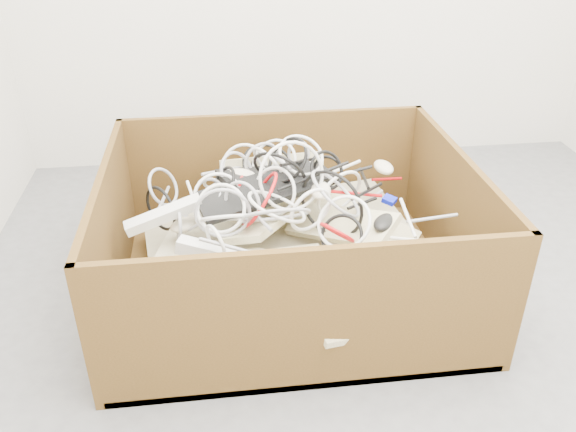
{
  "coord_description": "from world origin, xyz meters",
  "views": [
    {
      "loc": [
        -0.52,
        -1.54,
        1.37
      ],
      "look_at": [
        -0.28,
        0.3,
        0.3
      ],
      "focal_mm": 37.01,
      "sensor_mm": 36.0,
      "label": 1
    }
  ],
  "objects": [
    {
      "name": "cardboard_box",
      "position": [
        -0.3,
        0.28,
        0.13
      ],
      "size": [
        1.28,
        1.07,
        0.53
      ],
      "color": "#3E2B0F",
      "rests_on": "ground"
    },
    {
      "name": "ground",
      "position": [
        0.0,
        0.0,
        0.0
      ],
      "size": [
        3.0,
        3.0,
        0.0
      ],
      "primitive_type": "plane",
      "color": "#515153",
      "rests_on": "ground"
    },
    {
      "name": "cable_tangle",
      "position": [
        -0.35,
        0.29,
        0.41
      ],
      "size": [
        1.11,
        0.79,
        0.45
      ],
      "color": "silver",
      "rests_on": "keyboard_pile"
    },
    {
      "name": "power_strip_right",
      "position": [
        -0.53,
        0.04,
        0.32
      ],
      "size": [
        0.3,
        0.14,
        0.1
      ],
      "primitive_type": "cube",
      "rotation": [
        -0.1,
        0.17,
        -0.29
      ],
      "color": "silver",
      "rests_on": "keyboard_pile"
    },
    {
      "name": "keyboard_pile",
      "position": [
        -0.29,
        0.26,
        0.28
      ],
      "size": [
        1.19,
        0.98,
        0.38
      ],
      "color": "beige",
      "rests_on": "cardboard_box"
    },
    {
      "name": "mice_scatter",
      "position": [
        -0.22,
        0.23,
        0.35
      ],
      "size": [
        0.89,
        0.72,
        0.2
      ],
      "color": "beige",
      "rests_on": "keyboard_pile"
    },
    {
      "name": "vga_plug",
      "position": [
        0.08,
        0.29,
        0.35
      ],
      "size": [
        0.06,
        0.06,
        0.03
      ],
      "primitive_type": "cube",
      "rotation": [
        0.09,
        0.14,
        -0.69
      ],
      "color": "#0C17BC",
      "rests_on": "keyboard_pile"
    },
    {
      "name": "power_strip_left",
      "position": [
        -0.72,
        0.24,
        0.37
      ],
      "size": [
        0.27,
        0.1,
        0.11
      ],
      "primitive_type": "cube",
      "rotation": [
        0.14,
        -0.26,
        0.19
      ],
      "color": "silver",
      "rests_on": "keyboard_pile"
    }
  ]
}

